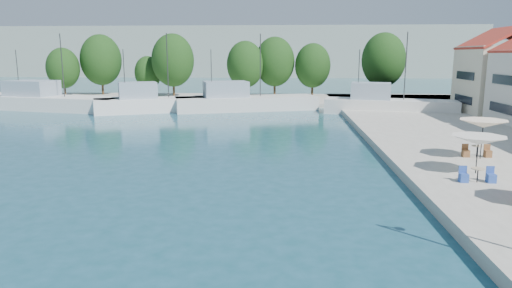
# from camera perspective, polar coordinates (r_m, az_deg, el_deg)

# --- Properties ---
(quay_far) EXTENTS (90.00, 16.00, 0.60)m
(quay_far) POSITION_cam_1_polar(r_m,az_deg,el_deg) (70.85, -2.09, 5.55)
(quay_far) COLOR #A19E92
(quay_far) RESTS_ON ground
(hill_west) EXTENTS (180.00, 40.00, 16.00)m
(hill_west) POSITION_cam_1_polar(r_m,az_deg,el_deg) (165.75, -6.46, 11.34)
(hill_west) COLOR #909D92
(hill_west) RESTS_ON ground
(hill_east) EXTENTS (140.00, 40.00, 12.00)m
(hill_east) POSITION_cam_1_polar(r_m,az_deg,el_deg) (187.62, 16.65, 10.31)
(hill_east) COLOR #909D92
(hill_east) RESTS_ON ground
(building_06) EXTENTS (9.00, 8.80, 10.20)m
(building_06) POSITION_cam_1_polar(r_m,az_deg,el_deg) (59.54, 28.68, 8.16)
(building_06) COLOR beige
(building_06) RESTS_ON quay_right
(trawler_01) EXTENTS (21.03, 9.54, 10.20)m
(trawler_01) POSITION_cam_1_polar(r_m,az_deg,el_deg) (66.28, -24.49, 4.84)
(trawler_01) COLOR silver
(trawler_01) RESTS_ON ground
(trawler_02) EXTENTS (15.50, 9.47, 10.20)m
(trawler_02) POSITION_cam_1_polar(r_m,az_deg,el_deg) (59.31, -12.67, 4.95)
(trawler_02) COLOR silver
(trawler_02) RESTS_ON ground
(trawler_03) EXTENTS (18.90, 10.07, 10.20)m
(trawler_03) POSITION_cam_1_polar(r_m,az_deg,el_deg) (59.70, -1.62, 5.25)
(trawler_03) COLOR silver
(trawler_03) RESTS_ON ground
(trawler_04) EXTENTS (16.01, 7.13, 10.20)m
(trawler_04) POSITION_cam_1_polar(r_m,az_deg,el_deg) (58.04, 16.00, 4.66)
(trawler_04) COLOR silver
(trawler_04) RESTS_ON ground
(tree_01) EXTENTS (5.19, 5.19, 7.68)m
(tree_01) POSITION_cam_1_polar(r_m,az_deg,el_deg) (80.30, -22.98, 8.73)
(tree_01) COLOR #3F2B19
(tree_01) RESTS_ON quay_far
(tree_02) EXTENTS (6.67, 6.67, 9.87)m
(tree_02) POSITION_cam_1_polar(r_m,az_deg,el_deg) (80.77, -18.81, 9.92)
(tree_02) COLOR #3F2B19
(tree_02) RESTS_ON quay_far
(tree_03) EXTENTS (4.29, 4.29, 6.36)m
(tree_03) POSITION_cam_1_polar(r_m,az_deg,el_deg) (77.11, -13.35, 8.67)
(tree_03) COLOR #3F2B19
(tree_03) RESTS_ON quay_far
(tree_04) EXTENTS (6.65, 6.65, 9.84)m
(tree_04) POSITION_cam_1_polar(r_m,az_deg,el_deg) (74.15, -10.35, 10.25)
(tree_04) COLOR #3F2B19
(tree_04) RESTS_ON quay_far
(tree_05) EXTENTS (5.89, 5.89, 8.72)m
(tree_05) POSITION_cam_1_polar(r_m,az_deg,el_deg) (73.20, -1.35, 9.91)
(tree_05) COLOR #3F2B19
(tree_05) RESTS_ON quay_far
(tree_06) EXTENTS (6.36, 6.36, 9.41)m
(tree_06) POSITION_cam_1_polar(r_m,az_deg,el_deg) (74.73, 2.37, 10.24)
(tree_06) COLOR #3F2B19
(tree_06) RESTS_ON quay_far
(tree_07) EXTENTS (5.66, 5.66, 8.38)m
(tree_07) POSITION_cam_1_polar(r_m,az_deg,el_deg) (74.40, 7.11, 9.70)
(tree_07) COLOR #3F2B19
(tree_07) RESTS_ON quay_far
(tree_08) EXTENTS (6.73, 6.73, 9.96)m
(tree_08) POSITION_cam_1_polar(r_m,az_deg,el_deg) (74.61, 15.65, 10.09)
(tree_08) COLOR #3F2B19
(tree_08) RESTS_ON quay_far
(umbrella_white) EXTENTS (2.99, 2.99, 2.14)m
(umbrella_white) POSITION_cam_1_polar(r_m,az_deg,el_deg) (28.22, 26.06, 0.42)
(umbrella_white) COLOR black
(umbrella_white) RESTS_ON quay_right
(umbrella_cream) EXTENTS (2.98, 2.98, 2.52)m
(umbrella_cream) POSITION_cam_1_polar(r_m,az_deg,el_deg) (32.27, 26.55, 2.29)
(umbrella_cream) COLOR black
(umbrella_cream) RESTS_ON quay_right
(cafe_table_02) EXTENTS (1.82, 0.70, 0.76)m
(cafe_table_02) POSITION_cam_1_polar(r_m,az_deg,el_deg) (26.52, 25.94, -3.73)
(cafe_table_02) COLOR black
(cafe_table_02) RESTS_ON quay_right
(cafe_table_03) EXTENTS (1.82, 0.70, 0.76)m
(cafe_table_03) POSITION_cam_1_polar(r_m,az_deg,el_deg) (32.99, 25.87, -0.99)
(cafe_table_03) COLOR black
(cafe_table_03) RESTS_ON quay_right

